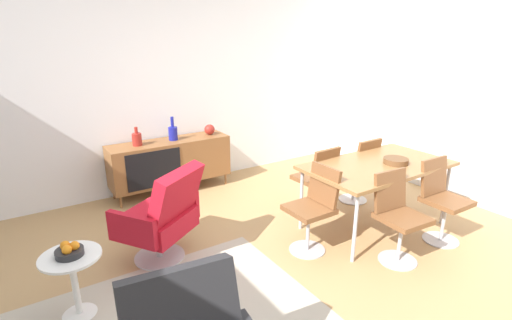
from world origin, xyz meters
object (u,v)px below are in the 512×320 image
at_px(wooden_bowl_on_table, 396,161).
at_px(vase_sculptural_dark, 173,133).
at_px(vase_ceramic_small, 137,139).
at_px(fruit_bowl, 69,251).
at_px(vase_cobalt, 210,130).
at_px(dining_chair_back_right, 359,167).
at_px(dining_chair_front_right, 442,197).
at_px(dining_chair_front_left, 398,214).
at_px(dining_table, 377,168).
at_px(dining_chair_near_window, 314,206).
at_px(lounge_chair_red, 162,215).
at_px(sideboard, 170,161).
at_px(side_table_round, 74,278).
at_px(dining_chair_back_left, 317,178).

bearing_deg(wooden_bowl_on_table, vase_sculptural_dark, 125.21).
height_order(vase_ceramic_small, fruit_bowl, vase_ceramic_small).
relative_size(vase_cobalt, dining_chair_back_right, 0.17).
xyz_separation_m(vase_cobalt, dining_chair_front_right, (1.27, -2.75, -0.32)).
relative_size(dining_chair_front_left, fruit_bowl, 4.28).
xyz_separation_m(dining_chair_back_right, dining_chair_front_left, (-0.70, -1.12, 0.00)).
height_order(vase_cobalt, dining_table, vase_cobalt).
bearing_deg(dining_chair_near_window, lounge_chair_red, 154.51).
bearing_deg(vase_cobalt, dining_chair_front_left, -78.31).
xyz_separation_m(sideboard, dining_table, (1.52, -2.19, 0.26)).
height_order(dining_chair_front_right, dining_chair_front_left, same).
xyz_separation_m(sideboard, vase_sculptural_dark, (0.06, 0.00, 0.38)).
bearing_deg(sideboard, dining_chair_near_window, -74.01).
relative_size(vase_ceramic_small, dining_chair_back_right, 0.28).
xyz_separation_m(sideboard, lounge_chair_red, (-0.68, -1.57, 0.03)).
height_order(dining_chair_front_left, side_table_round, dining_chair_front_left).
height_order(dining_chair_near_window, side_table_round, dining_chair_near_window).
relative_size(side_table_round, fruit_bowl, 2.60).
distance_m(vase_ceramic_small, fruit_bowl, 2.25).
height_order(sideboard, dining_chair_front_left, dining_chair_front_left).
xyz_separation_m(dining_chair_near_window, fruit_bowl, (-2.14, 0.25, 0.09)).
bearing_deg(dining_chair_front_right, dining_chair_back_right, 90.04).
height_order(vase_ceramic_small, dining_chair_front_right, vase_ceramic_small).
xyz_separation_m(dining_chair_near_window, lounge_chair_red, (-1.31, 0.62, -0.00)).
bearing_deg(dining_chair_back_right, dining_chair_front_right, -89.96).
bearing_deg(sideboard, dining_chair_front_right, -55.81).
xyz_separation_m(vase_cobalt, vase_sculptural_dark, (-0.54, 0.00, 0.03)).
bearing_deg(vase_ceramic_small, wooden_bowl_on_table, -47.53).
relative_size(wooden_bowl_on_table, dining_chair_front_right, 0.30).
distance_m(dining_chair_front_right, dining_chair_back_left, 1.32).
xyz_separation_m(sideboard, wooden_bowl_on_table, (1.68, -2.29, 0.33)).
bearing_deg(dining_chair_back_right, lounge_chair_red, 178.52).
height_order(dining_chair_front_right, dining_chair_near_window, same).
bearing_deg(dining_chair_near_window, side_table_round, 173.40).
xyz_separation_m(dining_table, dining_chair_front_right, (0.35, -0.56, -0.23)).
bearing_deg(vase_ceramic_small, dining_chair_near_window, -64.53).
distance_m(dining_table, lounge_chair_red, 2.30).
bearing_deg(wooden_bowl_on_table, dining_table, 148.95).
relative_size(dining_chair_near_window, lounge_chair_red, 0.90).
xyz_separation_m(dining_table, wooden_bowl_on_table, (0.16, -0.10, 0.07)).
xyz_separation_m(sideboard, vase_ceramic_small, (-0.42, 0.00, 0.37)).
relative_size(vase_cobalt, dining_chair_front_left, 0.17).
distance_m(dining_chair_front_left, lounge_chair_red, 2.20).
xyz_separation_m(sideboard, dining_chair_front_right, (1.87, -2.75, 0.03)).
distance_m(wooden_bowl_on_table, dining_chair_back_left, 0.89).
bearing_deg(vase_cobalt, dining_chair_back_right, -52.23).
bearing_deg(dining_chair_back_left, vase_ceramic_small, 134.17).
distance_m(dining_chair_back_right, side_table_round, 3.40).
bearing_deg(side_table_round, dining_chair_front_left, -16.73).
distance_m(sideboard, dining_chair_near_window, 2.28).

